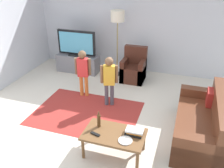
% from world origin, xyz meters
% --- Properties ---
extents(ground, '(7.80, 7.80, 0.00)m').
position_xyz_m(ground, '(0.00, 0.00, 0.00)').
color(ground, beige).
extents(wall_back, '(6.00, 0.12, 2.70)m').
position_xyz_m(wall_back, '(0.00, 3.00, 1.35)').
color(wall_back, silver).
rests_on(wall_back, ground).
extents(area_rug, '(2.20, 1.60, 0.01)m').
position_xyz_m(area_rug, '(-0.49, 0.34, 0.00)').
color(area_rug, '#9E2D28').
rests_on(area_rug, ground).
extents(tv_stand, '(1.20, 0.44, 0.50)m').
position_xyz_m(tv_stand, '(-1.59, 2.30, 0.24)').
color(tv_stand, slate).
rests_on(tv_stand, ground).
extents(tv, '(1.10, 0.28, 0.71)m').
position_xyz_m(tv, '(-1.59, 2.28, 0.85)').
color(tv, black).
rests_on(tv, tv_stand).
extents(couch, '(0.80, 1.80, 0.86)m').
position_xyz_m(couch, '(1.84, 0.25, 0.29)').
color(couch, brown).
rests_on(couch, ground).
extents(armchair, '(0.60, 0.60, 0.90)m').
position_xyz_m(armchair, '(0.07, 2.26, 0.30)').
color(armchair, '#472319').
rests_on(armchair, ground).
extents(floor_lamp, '(0.36, 0.36, 1.78)m').
position_xyz_m(floor_lamp, '(-0.46, 2.45, 1.54)').
color(floor_lamp, '#262626').
rests_on(floor_lamp, ground).
extents(child_near_tv, '(0.37, 0.18, 1.13)m').
position_xyz_m(child_near_tv, '(-0.85, 1.04, 0.68)').
color(child_near_tv, orange).
rests_on(child_near_tv, ground).
extents(child_center, '(0.37, 0.20, 1.13)m').
position_xyz_m(child_center, '(-0.14, 0.83, 0.68)').
color(child_center, '#4C4C59').
rests_on(child_center, ground).
extents(coffee_table, '(1.00, 0.60, 0.42)m').
position_xyz_m(coffee_table, '(0.44, -0.63, 0.37)').
color(coffee_table, brown).
rests_on(coffee_table, ground).
extents(book_stack, '(0.29, 0.22, 0.09)m').
position_xyz_m(book_stack, '(0.76, -0.53, 0.46)').
color(book_stack, black).
rests_on(book_stack, coffee_table).
extents(bottle, '(0.06, 0.06, 0.29)m').
position_xyz_m(bottle, '(0.14, -0.53, 0.54)').
color(bottle, '#4C3319').
rests_on(bottle, coffee_table).
extents(tv_remote, '(0.18, 0.09, 0.02)m').
position_xyz_m(tv_remote, '(0.16, -0.75, 0.43)').
color(tv_remote, black).
rests_on(tv_remote, coffee_table).
extents(plate, '(0.22, 0.22, 0.02)m').
position_xyz_m(plate, '(0.66, -0.75, 0.43)').
color(plate, white).
rests_on(plate, coffee_table).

